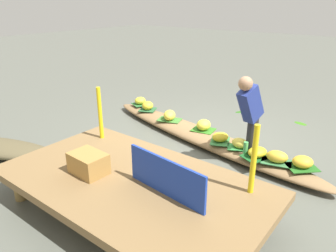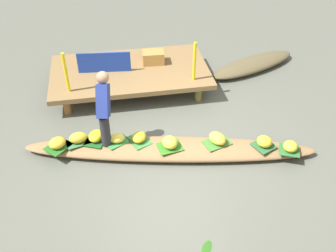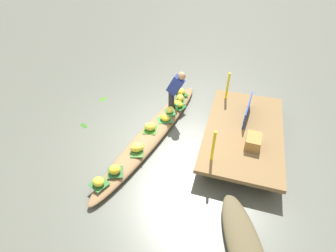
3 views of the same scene
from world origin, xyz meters
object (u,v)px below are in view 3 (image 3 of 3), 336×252
object	(u,v)px
banana_bunch_6	(115,170)
water_bottle	(177,107)
vendor_boat	(153,133)
banana_bunch_3	(150,126)
moored_boat	(246,250)
banana_bunch_4	(137,148)
vendor_person	(175,88)
banana_bunch_1	(180,98)
banana_bunch_0	(181,91)
market_banner	(247,110)
banana_bunch_8	(178,104)
banana_bunch_5	(165,118)
produce_crate	(253,141)
banana_bunch_2	(99,182)
banana_bunch_7	(170,110)

from	to	relation	value
banana_bunch_6	water_bottle	world-z (taller)	water_bottle
vendor_boat	banana_bunch_6	size ratio (longest dim) A/B	19.40
banana_bunch_3	water_bottle	distance (m)	1.08
moored_boat	water_bottle	bearing A→B (deg)	-169.19
banana_bunch_4	vendor_person	size ratio (longest dim) A/B	0.26
banana_bunch_1	water_bottle	distance (m)	0.47
banana_bunch_0	market_banner	size ratio (longest dim) A/B	0.27
banana_bunch_8	vendor_person	size ratio (longest dim) A/B	0.25
moored_boat	banana_bunch_0	distance (m)	4.73
water_bottle	market_banner	xyz separation A→B (m)	(0.08, 1.84, 0.34)
banana_bunch_5	banana_bunch_8	world-z (taller)	same
banana_bunch_8	market_banner	distance (m)	1.91
water_bottle	moored_boat	bearing A→B (deg)	32.18
banana_bunch_5	vendor_person	bearing A→B (deg)	166.51
banana_bunch_6	vendor_person	world-z (taller)	vendor_person
vendor_boat	water_bottle	bearing A→B (deg)	171.61
banana_bunch_0	banana_bunch_8	xyz separation A→B (m)	(0.62, 0.08, -0.01)
vendor_boat	produce_crate	world-z (taller)	produce_crate
banana_bunch_6	banana_bunch_8	distance (m)	2.78
banana_bunch_2	vendor_person	world-z (taller)	vendor_person
vendor_person	water_bottle	xyz separation A→B (m)	(-0.01, 0.05, -0.59)
banana_bunch_4	banana_bunch_5	bearing A→B (deg)	167.36
vendor_boat	banana_bunch_8	bearing A→B (deg)	174.99
moored_boat	banana_bunch_1	size ratio (longest dim) A/B	7.47
banana_bunch_5	banana_bunch_0	bearing A→B (deg)	176.62
banana_bunch_2	banana_bunch_7	distance (m)	2.83
banana_bunch_0	produce_crate	world-z (taller)	produce_crate
water_bottle	banana_bunch_5	bearing A→B (deg)	-18.06
banana_bunch_5	banana_bunch_7	world-z (taller)	banana_bunch_7
banana_bunch_7	moored_boat	bearing A→B (deg)	35.12
banana_bunch_1	banana_bunch_6	distance (m)	3.07
banana_bunch_3	water_bottle	bearing A→B (deg)	157.28
vendor_boat	banana_bunch_4	xyz separation A→B (m)	(0.78, -0.10, 0.20)
banana_bunch_7	banana_bunch_8	distance (m)	0.36
banana_bunch_3	banana_bunch_6	size ratio (longest dim) A/B	1.10
banana_bunch_4	vendor_person	xyz separation A→B (m)	(-1.78, 0.41, 0.59)
vendor_person	banana_bunch_2	bearing A→B (deg)	-15.31
vendor_person	moored_boat	bearing A→B (deg)	32.80
banana_bunch_1	banana_bunch_6	size ratio (longest dim) A/B	1.19
banana_bunch_3	banana_bunch_0	bearing A→B (deg)	169.75
vendor_boat	banana_bunch_3	bearing A→B (deg)	-85.94
moored_boat	banana_bunch_8	world-z (taller)	banana_bunch_8
produce_crate	banana_bunch_1	bearing A→B (deg)	-127.15
banana_bunch_8	water_bottle	bearing A→B (deg)	4.08
vendor_boat	market_banner	bearing A→B (deg)	124.06
banana_bunch_3	banana_bunch_7	world-z (taller)	banana_bunch_3
banana_bunch_7	banana_bunch_0	bearing A→B (deg)	177.29
banana_bunch_2	vendor_person	bearing A→B (deg)	164.69
banana_bunch_7	produce_crate	world-z (taller)	produce_crate
moored_boat	banana_bunch_2	size ratio (longest dim) A/B	9.14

